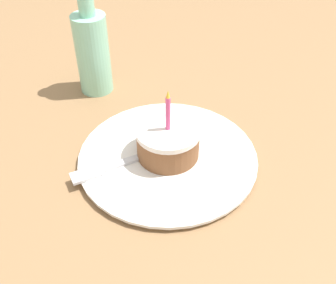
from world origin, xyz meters
name	(u,v)px	position (x,y,z in m)	size (l,w,h in m)	color
ground_plane	(172,162)	(0.00, 0.00, -0.02)	(2.40, 2.40, 0.04)	olive
plate	(168,157)	(-0.02, 0.00, 0.01)	(0.29, 0.29, 0.01)	white
cake_slice	(168,141)	(-0.02, 0.00, 0.04)	(0.10, 0.10, 0.12)	brown
fork	(119,164)	(-0.07, 0.06, 0.02)	(0.14, 0.13, 0.00)	silver
bottle	(92,51)	(0.13, 0.21, 0.08)	(0.06, 0.06, 0.21)	#8CD1B2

